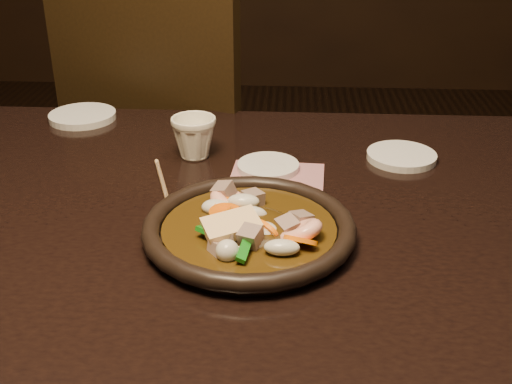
# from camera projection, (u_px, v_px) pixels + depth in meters

# --- Properties ---
(table) EXTENTS (1.60, 0.90, 0.75)m
(table) POSITION_uv_depth(u_px,v_px,m) (260.00, 269.00, 0.92)
(table) COLOR black
(table) RESTS_ON floor
(chair) EXTENTS (0.59, 0.59, 0.98)m
(chair) POSITION_uv_depth(u_px,v_px,m) (180.00, 167.00, 1.57)
(chair) COLOR black
(chair) RESTS_ON floor
(plate) EXTENTS (0.28, 0.28, 0.03)m
(plate) POSITION_uv_depth(u_px,v_px,m) (249.00, 229.00, 0.84)
(plate) COLOR black
(plate) RESTS_ON table
(stirfry) EXTENTS (0.17, 0.19, 0.05)m
(stirfry) POSITION_uv_depth(u_px,v_px,m) (250.00, 226.00, 0.84)
(stirfry) COLOR #332109
(stirfry) RESTS_ON plate
(soy_dish) EXTENTS (0.10, 0.10, 0.01)m
(soy_dish) POSITION_uv_depth(u_px,v_px,m) (268.00, 167.00, 1.03)
(soy_dish) COLOR silver
(soy_dish) RESTS_ON table
(saucer_left) EXTENTS (0.13, 0.13, 0.01)m
(saucer_left) POSITION_uv_depth(u_px,v_px,m) (83.00, 116.00, 1.24)
(saucer_left) COLOR silver
(saucer_left) RESTS_ON table
(saucer_right) EXTENTS (0.12, 0.12, 0.01)m
(saucer_right) POSITION_uv_depth(u_px,v_px,m) (401.00, 156.00, 1.07)
(saucer_right) COLOR silver
(saucer_right) RESTS_ON table
(tea_cup) EXTENTS (0.10, 0.09, 0.08)m
(tea_cup) POSITION_uv_depth(u_px,v_px,m) (194.00, 136.00, 1.07)
(tea_cup) COLOR white
(tea_cup) RESTS_ON table
(chopsticks) EXTENTS (0.08, 0.23, 0.01)m
(chopsticks) POSITION_uv_depth(u_px,v_px,m) (165.00, 192.00, 0.96)
(chopsticks) COLOR tan
(chopsticks) RESTS_ON table
(napkin) EXTENTS (0.15, 0.15, 0.00)m
(napkin) POSITION_uv_depth(u_px,v_px,m) (276.00, 182.00, 0.99)
(napkin) COLOR #9F626A
(napkin) RESTS_ON table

